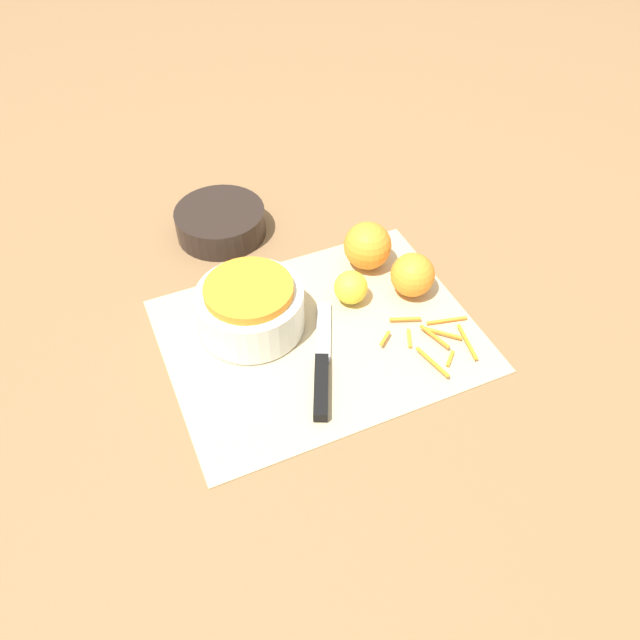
% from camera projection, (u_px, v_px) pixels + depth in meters
% --- Properties ---
extents(ground_plane, '(4.00, 4.00, 0.00)m').
position_uv_depth(ground_plane, '(320.00, 336.00, 0.97)').
color(ground_plane, olive).
extents(cutting_board, '(0.47, 0.36, 0.01)m').
position_uv_depth(cutting_board, '(320.00, 335.00, 0.96)').
color(cutting_board, '#CCB284').
rests_on(cutting_board, ground_plane).
extents(bowl_speckled, '(0.16, 0.16, 0.08)m').
position_uv_depth(bowl_speckled, '(250.00, 307.00, 0.94)').
color(bowl_speckled, silver).
rests_on(bowl_speckled, cutting_board).
extents(bowl_dark, '(0.16, 0.16, 0.05)m').
position_uv_depth(bowl_dark, '(221.00, 222.00, 1.12)').
color(bowl_dark, black).
rests_on(bowl_dark, ground_plane).
extents(knife, '(0.12, 0.22, 0.02)m').
position_uv_depth(knife, '(321.00, 375.00, 0.90)').
color(knife, black).
rests_on(knife, cutting_board).
extents(orange_left, '(0.08, 0.08, 0.08)m').
position_uv_depth(orange_left, '(368.00, 246.00, 1.04)').
color(orange_left, orange).
rests_on(orange_left, cutting_board).
extents(orange_right, '(0.07, 0.07, 0.07)m').
position_uv_depth(orange_right, '(413.00, 275.00, 1.00)').
color(orange_right, orange).
rests_on(orange_right, cutting_board).
extents(lemon, '(0.05, 0.05, 0.05)m').
position_uv_depth(lemon, '(351.00, 287.00, 0.99)').
color(lemon, yellow).
rests_on(lemon, cutting_board).
extents(peel_pile, '(0.16, 0.14, 0.01)m').
position_uv_depth(peel_pile, '(435.00, 338.00, 0.95)').
color(peel_pile, orange).
rests_on(peel_pile, cutting_board).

